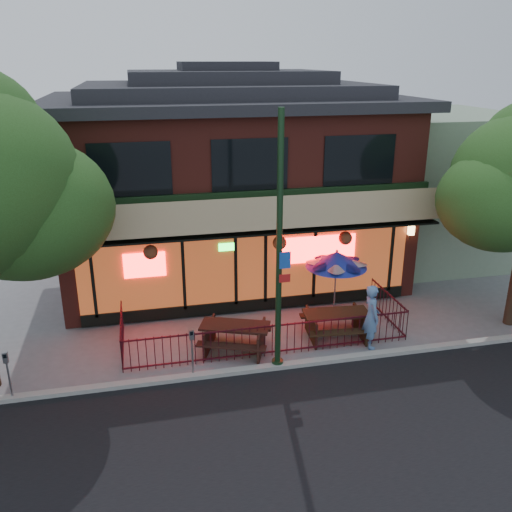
{
  "coord_description": "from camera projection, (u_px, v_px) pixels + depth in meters",
  "views": [
    {
      "loc": [
        -3.46,
        -13.08,
        8.06
      ],
      "look_at": [
        -0.07,
        2.0,
        2.43
      ],
      "focal_mm": 38.0,
      "sensor_mm": 36.0,
      "label": 1
    }
  ],
  "objects": [
    {
      "name": "street_light",
      "position": [
        279.0,
        261.0,
        14.01
      ],
      "size": [
        0.43,
        0.32,
        7.0
      ],
      "color": "black",
      "rests_on": "ground"
    },
    {
      "name": "neighbor_building",
      "position": [
        432.0,
        184.0,
        23.34
      ],
      "size": [
        6.0,
        7.0,
        6.0
      ],
      "primitive_type": "cube",
      "color": "gray",
      "rests_on": "ground"
    },
    {
      "name": "restaurant_building",
      "position": [
        228.0,
        169.0,
        20.57
      ],
      "size": [
        12.96,
        9.49,
        8.05
      ],
      "color": "maroon",
      "rests_on": "ground"
    },
    {
      "name": "ground",
      "position": [
        274.0,
        359.0,
        15.46
      ],
      "size": [
        80.0,
        80.0,
        0.0
      ],
      "primitive_type": "plane",
      "color": "gray",
      "rests_on": "ground"
    },
    {
      "name": "picnic_table_right",
      "position": [
        336.0,
        321.0,
        16.49
      ],
      "size": [
        2.1,
        1.68,
        0.84
      ],
      "color": "#311F11",
      "rests_on": "ground"
    },
    {
      "name": "picnic_table_left",
      "position": [
        235.0,
        334.0,
        15.71
      ],
      "size": [
        2.39,
        2.13,
        0.85
      ],
      "color": "black",
      "rests_on": "ground"
    },
    {
      "name": "curb",
      "position": [
        278.0,
        366.0,
        14.98
      ],
      "size": [
        80.0,
        0.25,
        0.12
      ],
      "primitive_type": "cube",
      "color": "#999993",
      "rests_on": "ground"
    },
    {
      "name": "patio_umbrella",
      "position": [
        336.0,
        259.0,
        17.55
      ],
      "size": [
        2.0,
        2.0,
        2.28
      ],
      "color": "gray",
      "rests_on": "ground"
    },
    {
      "name": "parking_meter_near",
      "position": [
        192.0,
        345.0,
        14.28
      ],
      "size": [
        0.13,
        0.12,
        1.41
      ],
      "color": "gray",
      "rests_on": "ground"
    },
    {
      "name": "pedestrian",
      "position": [
        371.0,
        316.0,
        15.83
      ],
      "size": [
        0.5,
        0.73,
        1.96
      ],
      "primitive_type": "imported",
      "rotation": [
        0.0,
        0.0,
        1.53
      ],
      "color": "#587EB1",
      "rests_on": "ground"
    },
    {
      "name": "patio_fence",
      "position": [
        270.0,
        331.0,
        15.71
      ],
      "size": [
        8.44,
        2.62,
        1.0
      ],
      "color": "#3D0D17",
      "rests_on": "ground"
    },
    {
      "name": "parking_meter_far",
      "position": [
        7.0,
        368.0,
        13.29
      ],
      "size": [
        0.12,
        0.11,
        1.36
      ],
      "color": "gray",
      "rests_on": "ground"
    }
  ]
}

